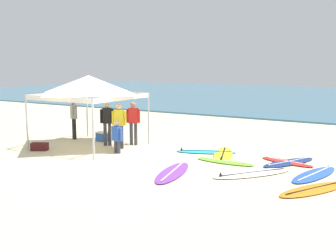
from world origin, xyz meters
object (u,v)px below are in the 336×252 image
surfboard_navy (289,162)px  person_grey (74,116)px  surfboard_orange (314,189)px  person_yellow (119,123)px  canopy_tent (89,85)px  person_red (133,120)px  surfboard_white (252,173)px  person_black (107,120)px  gear_bag_near_tent (40,147)px  surfboard_yellow (223,154)px  surfboard_lime (225,161)px  surfboard_blue (314,174)px  surfboard_red (287,162)px  surfboard_cyan (206,152)px  person_blue (117,135)px  surfboard_purple (173,172)px  cooler_box (103,136)px

surfboard_navy → person_grey: size_ratio=1.35×
surfboard_orange → person_yellow: person_yellow is taller
canopy_tent → surfboard_orange: canopy_tent is taller
person_yellow → person_grey: bearing=168.3°
person_red → person_yellow: size_ratio=1.00×
surfboard_white → surfboard_navy: same height
surfboard_orange → person_black: size_ratio=1.40×
person_black → gear_bag_near_tent: bearing=-126.9°
surfboard_yellow → surfboard_white: bearing=-47.2°
surfboard_lime → person_black: bearing=177.4°
surfboard_white → gear_bag_near_tent: 7.95m
surfboard_blue → person_black: person_black is taller
surfboard_red → surfboard_yellow: size_ratio=0.76×
surfboard_blue → person_yellow: size_ratio=1.45×
surfboard_cyan → person_blue: bearing=-147.6°
surfboard_white → surfboard_red: same height
surfboard_purple → person_blue: 3.44m
surfboard_white → person_blue: 5.19m
surfboard_lime → surfboard_white: bearing=-35.9°
person_grey → cooler_box: (1.35, 0.25, -0.79)m
person_black → cooler_box: bearing=141.9°
canopy_tent → surfboard_blue: (8.35, 0.17, -2.35)m
surfboard_white → gear_bag_near_tent: size_ratio=4.18×
canopy_tent → gear_bag_near_tent: (-1.11, -1.53, -2.25)m
surfboard_white → surfboard_orange: (1.86, -0.64, 0.00)m
canopy_tent → surfboard_red: 7.72m
cooler_box → gear_bag_near_tent: bearing=-106.4°
cooler_box → surfboard_cyan: bearing=2.4°
surfboard_purple → person_grey: size_ratio=1.53×
surfboard_cyan → gear_bag_near_tent: size_ratio=3.69×
surfboard_lime → surfboard_orange: size_ratio=0.83×
surfboard_red → person_grey: bearing=-177.2°
person_red → gear_bag_near_tent: size_ratio=2.85×
surfboard_red → person_grey: 8.99m
surfboard_red → person_grey: (-8.92, -0.43, 0.95)m
surfboard_lime → person_grey: 7.28m
surfboard_yellow → cooler_box: (-5.37, -0.14, 0.16)m
person_yellow → gear_bag_near_tent: size_ratio=2.85×
surfboard_blue → surfboard_navy: bearing=133.5°
surfboard_lime → gear_bag_near_tent: 6.87m
person_grey → cooler_box: bearing=10.7°
surfboard_lime → surfboard_cyan: (-1.19, 1.02, -0.00)m
surfboard_cyan → cooler_box: (-4.66, -0.19, 0.16)m
surfboard_red → surfboard_white: bearing=-103.3°
person_yellow → canopy_tent: bearing=-167.8°
surfboard_cyan → surfboard_yellow: same height
surfboard_blue → surfboard_orange: bearing=-78.4°
surfboard_white → surfboard_lime: size_ratio=1.26×
surfboard_orange → cooler_box: bearing=165.1°
person_red → person_yellow: (-0.04, -0.84, 0.00)m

